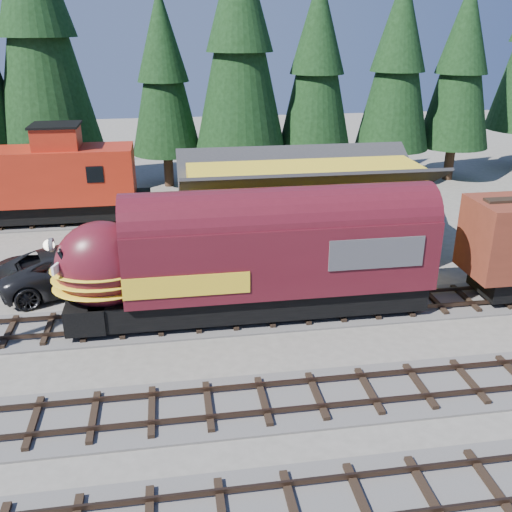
{
  "coord_description": "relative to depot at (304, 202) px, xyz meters",
  "views": [
    {
      "loc": [
        -6.8,
        -17.2,
        11.57
      ],
      "look_at": [
        -3.51,
        4.0,
        2.77
      ],
      "focal_mm": 40.0,
      "sensor_mm": 36.0,
      "label": 1
    }
  ],
  "objects": [
    {
      "name": "ground",
      "position": [
        0.0,
        -10.5,
        -2.96
      ],
      "size": [
        120.0,
        120.0,
        0.0
      ],
      "primitive_type": "plane",
      "color": "#6B665B",
      "rests_on": "ground"
    },
    {
      "name": "track_spur",
      "position": [
        -10.0,
        7.5,
        -2.9
      ],
      "size": [
        32.0,
        3.2,
        0.33
      ],
      "color": "#4C4947",
      "rests_on": "ground"
    },
    {
      "name": "depot",
      "position": [
        0.0,
        0.0,
        0.0
      ],
      "size": [
        12.8,
        7.0,
        5.3
      ],
      "color": "gold",
      "rests_on": "ground"
    },
    {
      "name": "conifer_backdrop",
      "position": [
        3.48,
        13.52,
        7.12
      ],
      "size": [
        78.55,
        23.53,
        17.07
      ],
      "color": "black",
      "rests_on": "ground"
    },
    {
      "name": "locomotive",
      "position": [
        -4.14,
        -6.5,
        -0.49
      ],
      "size": [
        15.49,
        3.08,
        4.21
      ],
      "color": "black",
      "rests_on": "ground"
    },
    {
      "name": "caboose",
      "position": [
        -14.3,
        7.5,
        -0.2
      ],
      "size": [
        10.82,
        3.14,
        5.63
      ],
      "color": "black",
      "rests_on": "ground"
    },
    {
      "name": "pickup_truck_a",
      "position": [
        -11.32,
        -2.24,
        -1.97
      ],
      "size": [
        7.83,
        5.48,
        1.98
      ],
      "primitive_type": "imported",
      "rotation": [
        0.0,
        0.0,
        1.91
      ],
      "color": "black",
      "rests_on": "ground"
    }
  ]
}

